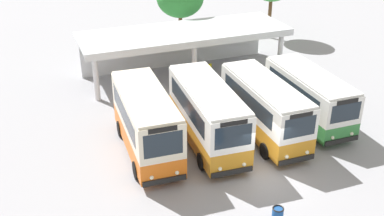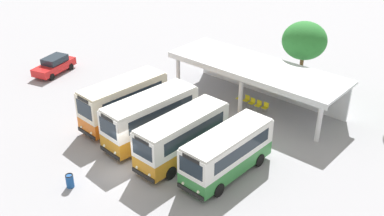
{
  "view_description": "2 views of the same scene",
  "coord_description": "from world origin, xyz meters",
  "px_view_note": "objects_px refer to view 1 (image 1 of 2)",
  "views": [
    {
      "loc": [
        -10.12,
        -16.2,
        13.29
      ],
      "look_at": [
        -1.59,
        5.88,
        1.27
      ],
      "focal_mm": 43.07,
      "sensor_mm": 36.0,
      "label": 1
    },
    {
      "loc": [
        18.93,
        -14.89,
        17.33
      ],
      "look_at": [
        0.66,
        5.85,
        2.54
      ],
      "focal_mm": 41.68,
      "sensor_mm": 36.0,
      "label": 2
    }
  ],
  "objects_px": {
    "city_bus_fourth_amber": "(309,95)",
    "waiting_chair_middle_seat": "(194,71)",
    "waiting_chair_fourth_seat": "(202,70)",
    "city_bus_nearest_orange": "(146,121)",
    "city_bus_second_in_row": "(207,113)",
    "waiting_chair_second_from_end": "(185,72)",
    "city_bus_middle_cream": "(264,107)",
    "litter_bin_apron": "(277,216)",
    "waiting_chair_end_by_column": "(177,73)",
    "waiting_chair_fifth_seat": "(209,69)"
  },
  "relations": [
    {
      "from": "city_bus_middle_cream",
      "to": "waiting_chair_end_by_column",
      "type": "distance_m",
      "value": 9.47
    },
    {
      "from": "city_bus_second_in_row",
      "to": "waiting_chair_second_from_end",
      "type": "distance_m",
      "value": 9.31
    },
    {
      "from": "waiting_chair_end_by_column",
      "to": "city_bus_middle_cream",
      "type": "bearing_deg",
      "value": -78.4
    },
    {
      "from": "city_bus_fourth_amber",
      "to": "litter_bin_apron",
      "type": "xyz_separation_m",
      "value": [
        -6.41,
        -7.48,
        -1.25
      ]
    },
    {
      "from": "city_bus_nearest_orange",
      "to": "waiting_chair_second_from_end",
      "type": "relative_size",
      "value": 8.34
    },
    {
      "from": "city_bus_nearest_orange",
      "to": "litter_bin_apron",
      "type": "relative_size",
      "value": 7.97
    },
    {
      "from": "waiting_chair_middle_seat",
      "to": "waiting_chair_fourth_seat",
      "type": "xyz_separation_m",
      "value": [
        0.63,
        0.0,
        0.0
      ]
    },
    {
      "from": "waiting_chair_second_from_end",
      "to": "waiting_chair_middle_seat",
      "type": "height_order",
      "value": "same"
    },
    {
      "from": "waiting_chair_middle_seat",
      "to": "city_bus_nearest_orange",
      "type": "bearing_deg",
      "value": -125.09
    },
    {
      "from": "waiting_chair_second_from_end",
      "to": "litter_bin_apron",
      "type": "bearing_deg",
      "value": -96.52
    },
    {
      "from": "city_bus_middle_cream",
      "to": "waiting_chair_fifth_seat",
      "type": "relative_size",
      "value": 8.42
    },
    {
      "from": "city_bus_second_in_row",
      "to": "litter_bin_apron",
      "type": "bearing_deg",
      "value": -88.41
    },
    {
      "from": "city_bus_nearest_orange",
      "to": "city_bus_second_in_row",
      "type": "bearing_deg",
      "value": -6.08
    },
    {
      "from": "city_bus_nearest_orange",
      "to": "city_bus_fourth_amber",
      "type": "relative_size",
      "value": 1.03
    },
    {
      "from": "city_bus_nearest_orange",
      "to": "city_bus_second_in_row",
      "type": "distance_m",
      "value": 3.32
    },
    {
      "from": "city_bus_fourth_amber",
      "to": "waiting_chair_fourth_seat",
      "type": "distance_m",
      "value": 9.26
    },
    {
      "from": "city_bus_middle_cream",
      "to": "litter_bin_apron",
      "type": "xyz_separation_m",
      "value": [
        -3.11,
        -6.9,
        -1.35
      ]
    },
    {
      "from": "city_bus_nearest_orange",
      "to": "waiting_chair_end_by_column",
      "type": "bearing_deg",
      "value": 61.07
    },
    {
      "from": "city_bus_nearest_orange",
      "to": "city_bus_fourth_amber",
      "type": "distance_m",
      "value": 9.92
    },
    {
      "from": "city_bus_middle_cream",
      "to": "city_bus_fourth_amber",
      "type": "xyz_separation_m",
      "value": [
        3.3,
        0.59,
        -0.1
      ]
    },
    {
      "from": "waiting_chair_fourth_seat",
      "to": "litter_bin_apron",
      "type": "relative_size",
      "value": 0.96
    },
    {
      "from": "city_bus_nearest_orange",
      "to": "waiting_chair_fifth_seat",
      "type": "distance_m",
      "value": 11.3
    },
    {
      "from": "waiting_chair_middle_seat",
      "to": "litter_bin_apron",
      "type": "bearing_deg",
      "value": -98.77
    },
    {
      "from": "waiting_chair_end_by_column",
      "to": "litter_bin_apron",
      "type": "distance_m",
      "value": 16.13
    },
    {
      "from": "waiting_chair_middle_seat",
      "to": "waiting_chair_fourth_seat",
      "type": "distance_m",
      "value": 0.63
    },
    {
      "from": "waiting_chair_second_from_end",
      "to": "waiting_chair_end_by_column",
      "type": "bearing_deg",
      "value": -172.27
    },
    {
      "from": "litter_bin_apron",
      "to": "waiting_chair_end_by_column",
      "type": "bearing_deg",
      "value": 85.66
    },
    {
      "from": "waiting_chair_second_from_end",
      "to": "waiting_chair_fourth_seat",
      "type": "relative_size",
      "value": 1.0
    },
    {
      "from": "city_bus_second_in_row",
      "to": "city_bus_middle_cream",
      "type": "distance_m",
      "value": 3.32
    },
    {
      "from": "city_bus_fourth_amber",
      "to": "waiting_chair_middle_seat",
      "type": "xyz_separation_m",
      "value": [
        -3.93,
        8.57,
        -1.18
      ]
    },
    {
      "from": "waiting_chair_fourth_seat",
      "to": "waiting_chair_fifth_seat",
      "type": "xyz_separation_m",
      "value": [
        0.63,
        0.06,
        0.0
      ]
    },
    {
      "from": "waiting_chair_end_by_column",
      "to": "waiting_chair_middle_seat",
      "type": "relative_size",
      "value": 1.0
    },
    {
      "from": "waiting_chair_second_from_end",
      "to": "litter_bin_apron",
      "type": "distance_m",
      "value": 16.28
    },
    {
      "from": "waiting_chair_fifth_seat",
      "to": "litter_bin_apron",
      "type": "bearing_deg",
      "value": -103.05
    },
    {
      "from": "city_bus_second_in_row",
      "to": "waiting_chair_fifth_seat",
      "type": "height_order",
      "value": "city_bus_second_in_row"
    },
    {
      "from": "city_bus_fourth_amber",
      "to": "waiting_chair_fourth_seat",
      "type": "height_order",
      "value": "city_bus_fourth_amber"
    },
    {
      "from": "waiting_chair_second_from_end",
      "to": "waiting_chair_middle_seat",
      "type": "bearing_deg",
      "value": -10.77
    },
    {
      "from": "waiting_chair_fourth_seat",
      "to": "waiting_chair_second_from_end",
      "type": "bearing_deg",
      "value": 174.64
    },
    {
      "from": "city_bus_second_in_row",
      "to": "waiting_chair_middle_seat",
      "type": "height_order",
      "value": "city_bus_second_in_row"
    },
    {
      "from": "waiting_chair_end_by_column",
      "to": "waiting_chair_middle_seat",
      "type": "distance_m",
      "value": 1.26
    },
    {
      "from": "city_bus_nearest_orange",
      "to": "waiting_chair_end_by_column",
      "type": "xyz_separation_m",
      "value": [
        4.72,
        8.55,
        -1.38
      ]
    },
    {
      "from": "city_bus_fourth_amber",
      "to": "waiting_chair_middle_seat",
      "type": "height_order",
      "value": "city_bus_fourth_amber"
    },
    {
      "from": "city_bus_nearest_orange",
      "to": "city_bus_middle_cream",
      "type": "height_order",
      "value": "city_bus_nearest_orange"
    },
    {
      "from": "waiting_chair_end_by_column",
      "to": "waiting_chair_fourth_seat",
      "type": "distance_m",
      "value": 1.89
    },
    {
      "from": "waiting_chair_fifth_seat",
      "to": "city_bus_nearest_orange",
      "type": "bearing_deg",
      "value": -130.18
    },
    {
      "from": "city_bus_nearest_orange",
      "to": "waiting_chair_fifth_seat",
      "type": "xyz_separation_m",
      "value": [
        7.24,
        8.57,
        -1.38
      ]
    },
    {
      "from": "waiting_chair_end_by_column",
      "to": "waiting_chair_fourth_seat",
      "type": "relative_size",
      "value": 1.0
    },
    {
      "from": "city_bus_second_in_row",
      "to": "waiting_chair_middle_seat",
      "type": "bearing_deg",
      "value": 73.2
    },
    {
      "from": "city_bus_fourth_amber",
      "to": "waiting_chair_end_by_column",
      "type": "relative_size",
      "value": 8.11
    },
    {
      "from": "city_bus_middle_cream",
      "to": "waiting_chair_middle_seat",
      "type": "bearing_deg",
      "value": 93.93
    }
  ]
}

